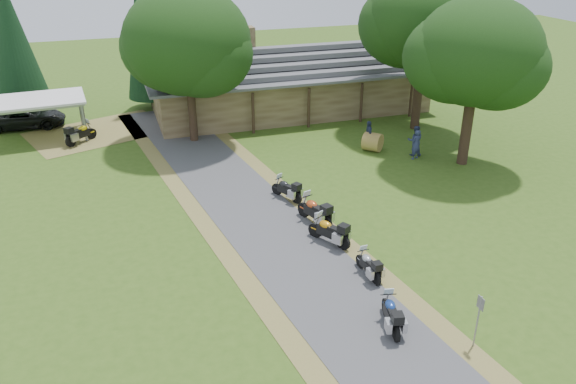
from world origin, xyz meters
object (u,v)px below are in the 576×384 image
object	(u,v)px
carport	(38,119)
motorcycle_row_a	(391,312)
motorcycle_row_b	(369,264)
motorcycle_row_d	(315,210)
motorcycle_carport_a	(80,132)
hay_bale	(373,142)
car_dark_suv	(25,112)
lodge	(289,78)
motorcycle_row_c	(329,230)
motorcycle_row_e	(287,188)

from	to	relation	value
carport	motorcycle_row_a	size ratio (longest dim) A/B	3.38
motorcycle_row_b	motorcycle_row_d	bearing A→B (deg)	2.45
motorcycle_carport_a	hay_bale	bearing A→B (deg)	-63.02
car_dark_suv	motorcycle_row_b	size ratio (longest dim) A/B	3.40
lodge	motorcycle_row_d	distance (m)	18.56
motorcycle_row_a	motorcycle_row_b	size ratio (longest dim) A/B	1.09
car_dark_suv	motorcycle_row_c	xyz separation A→B (m)	(14.21, -21.46, -0.40)
motorcycle_row_c	hay_bale	size ratio (longest dim) A/B	1.72
motorcycle_row_b	motorcycle_row_d	xyz separation A→B (m)	(-0.49, 4.83, 0.16)
carport	lodge	bearing A→B (deg)	-1.21
motorcycle_row_e	hay_bale	size ratio (longest dim) A/B	1.56
lodge	motorcycle_row_d	bearing A→B (deg)	-104.36
motorcycle_row_b	motorcycle_row_d	world-z (taller)	motorcycle_row_d
car_dark_suv	motorcycle_row_d	xyz separation A→B (m)	(14.26, -19.53, -0.35)
motorcycle_row_a	motorcycle_row_b	distance (m)	3.22
carport	motorcycle_row_c	xyz separation A→B (m)	(13.12, -18.85, -0.65)
carport	car_dark_suv	bearing A→B (deg)	108.26
carport	hay_bale	distance (m)	21.97
car_dark_suv	motorcycle_row_c	size ratio (longest dim) A/B	2.83
motorcycle_row_c	hay_bale	xyz separation A→B (m)	(6.88, 9.78, -0.10)
hay_bale	car_dark_suv	bearing A→B (deg)	151.02
motorcycle_row_b	motorcycle_row_c	distance (m)	2.95
lodge	motorcycle_row_b	xyz separation A→B (m)	(-4.09, -22.73, -1.88)
motorcycle_row_d	motorcycle_row_b	bearing A→B (deg)	167.14
lodge	hay_bale	size ratio (longest dim) A/B	18.32
car_dark_suv	motorcycle_row_b	xyz separation A→B (m)	(14.75, -24.36, -0.52)
motorcycle_row_e	lodge	bearing A→B (deg)	-46.05
motorcycle_row_b	motorcycle_row_e	distance (m)	7.82
motorcycle_row_d	motorcycle_carport_a	world-z (taller)	motorcycle_row_d
motorcycle_row_a	hay_bale	distance (m)	17.31
lodge	motorcycle_carport_a	xyz separation A→B (m)	(-15.17, -2.86, -1.72)
motorcycle_row_b	motorcycle_row_c	world-z (taller)	motorcycle_row_c
car_dark_suv	motorcycle_carport_a	bearing A→B (deg)	-138.09
lodge	carport	world-z (taller)	lodge
lodge	hay_bale	distance (m)	10.47
hay_bale	lodge	bearing A→B (deg)	102.61
car_dark_suv	motorcycle_row_c	distance (m)	25.74
carport	hay_bale	size ratio (longest dim) A/B	5.28
car_dark_suv	motorcycle_row_e	distance (m)	21.60
motorcycle_row_b	motorcycle_row_e	xyz separation A→B (m)	(-0.94, 7.76, 0.05)
motorcycle_row_c	motorcycle_row_d	bearing A→B (deg)	-31.14
motorcycle_row_e	hay_bale	world-z (taller)	motorcycle_row_e
carport	motorcycle_row_c	size ratio (longest dim) A/B	3.08
motorcycle_row_c	motorcycle_row_e	distance (m)	4.88
motorcycle_row_e	hay_bale	xyz separation A→B (m)	(7.28, 4.92, -0.04)
lodge	motorcycle_carport_a	size ratio (longest dim) A/B	10.08
motorcycle_row_a	motorcycle_row_c	world-z (taller)	motorcycle_row_c
motorcycle_row_b	hay_bale	size ratio (longest dim) A/B	1.43
hay_bale	motorcycle_row_d	bearing A→B (deg)	-131.03
motorcycle_row_d	motorcycle_row_e	distance (m)	2.97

